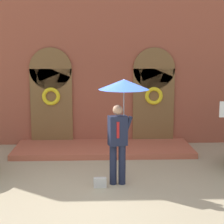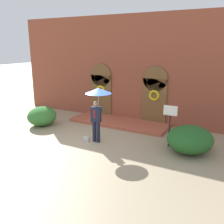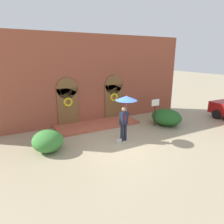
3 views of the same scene
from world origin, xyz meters
TOP-DOWN VIEW (x-y plane):
  - ground_plane at (0.00, 0.00)m, footprint 80.00×80.00m
  - building_facade at (-0.00, 4.15)m, footprint 14.00×2.30m
  - person_with_umbrella at (0.37, 0.33)m, footprint 1.10×1.10m
  - handbag at (-0.12, 0.13)m, footprint 0.29×0.13m

SIDE VIEW (x-z plane):
  - ground_plane at x=0.00m, z-range 0.00..0.00m
  - handbag at x=-0.12m, z-range 0.00..0.22m
  - person_with_umbrella at x=0.37m, z-range 0.73..3.09m
  - building_facade at x=0.00m, z-range -0.12..5.48m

